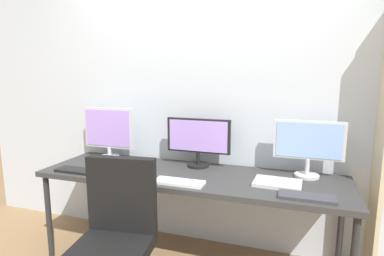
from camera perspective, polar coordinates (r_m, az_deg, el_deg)
The scene contains 12 objects.
wall_back at distance 2.73m, azimuth 2.48°, elevation 5.60°, with size 4.74×0.10×2.60m.
desk at distance 2.46m, azimuth -0.38°, elevation -9.39°, with size 2.34×0.68×0.74m.
office_chair at distance 2.12m, azimuth -13.71°, elevation -21.65°, with size 0.52×0.52×0.99m.
monitor_left at distance 2.94m, azimuth -14.87°, elevation -0.51°, with size 0.48×0.18×0.46m.
monitor_center at distance 2.58m, azimuth 1.15°, elevation -2.05°, with size 0.53×0.18×0.40m.
monitor_right at distance 2.47m, azimuth 20.37°, elevation -2.85°, with size 0.50×0.18×0.42m.
keyboard_left at distance 2.64m, azimuth -19.76°, elevation -7.28°, with size 0.38×0.13×0.02m, color black.
keyboard_center at distance 2.24m, azimuth -2.31°, elevation -9.79°, with size 0.35×0.13×0.02m, color silver.
keyboard_right at distance 2.11m, azimuth 20.04°, elevation -11.65°, with size 0.34×0.13×0.02m, color #38383D.
computer_mouse at distance 2.55m, azimuth -14.38°, elevation -7.44°, with size 0.06×0.10×0.03m, color silver.
laptop_closed at distance 2.29m, azimuth 15.23°, elevation -9.59°, with size 0.32×0.22×0.02m, color silver.
coffee_mug at distance 2.44m, azimuth -9.93°, elevation -7.35°, with size 0.11×0.08×0.09m.
Camera 1 is at (0.75, -1.60, 1.50)m, focal length 29.45 mm.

